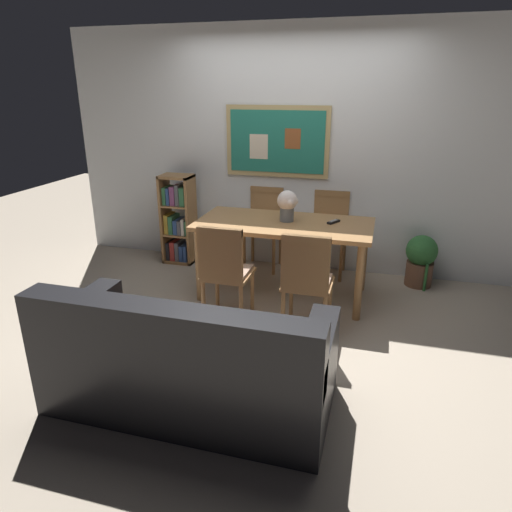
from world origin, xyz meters
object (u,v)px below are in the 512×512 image
at_px(dining_chair_far_right, 329,226).
at_px(dining_chair_near_right, 307,276).
at_px(dining_table, 284,232).
at_px(tv_remote, 334,222).
at_px(dining_chair_near_left, 225,267).
at_px(flower_vase, 287,204).
at_px(potted_ivy, 421,259).
at_px(bookshelf, 179,221).
at_px(dining_chair_far_left, 265,221).
at_px(leather_couch, 187,364).

height_order(dining_chair_far_right, dining_chair_near_right, same).
height_order(dining_table, tv_remote, tv_remote).
xyz_separation_m(dining_chair_near_left, flower_vase, (0.37, 0.77, 0.39)).
bearing_deg(potted_ivy, dining_chair_far_right, 173.35).
xyz_separation_m(dining_chair_far_right, dining_chair_near_left, (-0.70, -1.46, 0.00)).
bearing_deg(dining_chair_near_right, bookshelf, 142.54).
distance_m(dining_chair_near_left, tv_remote, 1.18).
bearing_deg(dining_chair_far_left, bookshelf, -172.03).
distance_m(dining_chair_far_left, flower_vase, 0.89).
height_order(dining_chair_near_right, potted_ivy, dining_chair_near_right).
bearing_deg(dining_chair_near_right, dining_chair_near_left, 178.75).
height_order(dining_chair_far_left, dining_chair_far_right, same).
bearing_deg(dining_chair_near_left, dining_table, 64.03).
distance_m(bookshelf, potted_ivy, 2.72).
xyz_separation_m(potted_ivy, flower_vase, (-1.31, -0.58, 0.64)).
relative_size(flower_vase, tv_remote, 1.87).
bearing_deg(dining_chair_near_right, potted_ivy, 54.44).
xyz_separation_m(dining_chair_far_right, dining_chair_near_right, (0.00, -1.47, 0.00)).
distance_m(dining_chair_far_left, tv_remote, 1.08).
bearing_deg(dining_table, dining_chair_far_left, 117.50).
distance_m(bookshelf, flower_vase, 1.57).
height_order(dining_table, dining_chair_far_left, dining_chair_far_left).
bearing_deg(bookshelf, tv_remote, -14.98).
distance_m(leather_couch, flower_vase, 2.00).
bearing_deg(dining_table, dining_chair_far_right, 64.47).
height_order(dining_chair_far_left, leather_couch, dining_chair_far_left).
height_order(dining_chair_near_left, tv_remote, dining_chair_near_left).
bearing_deg(dining_chair_far_right, dining_chair_near_left, -115.75).
relative_size(dining_chair_far_right, leather_couch, 0.51).
distance_m(dining_chair_near_right, dining_chair_near_left, 0.71).
bearing_deg(dining_chair_far_left, tv_remote, -37.02).
distance_m(potted_ivy, flower_vase, 1.57).
bearing_deg(leather_couch, dining_table, 83.24).
relative_size(leather_couch, bookshelf, 1.74).
relative_size(dining_chair_near_left, potted_ivy, 1.64).
distance_m(dining_chair_far_left, dining_chair_far_right, 0.73).
xyz_separation_m(dining_chair_near_right, potted_ivy, (0.97, 1.36, -0.25)).
xyz_separation_m(dining_chair_far_left, tv_remote, (0.84, -0.63, 0.23)).
height_order(flower_vase, tv_remote, flower_vase).
bearing_deg(potted_ivy, tv_remote, -149.13).
xyz_separation_m(flower_vase, tv_remote, (0.44, 0.06, -0.16)).
height_order(dining_chair_near_left, potted_ivy, dining_chair_near_left).
xyz_separation_m(bookshelf, flower_vase, (1.40, -0.55, 0.44)).
height_order(dining_chair_far_right, leather_couch, dining_chair_far_right).
bearing_deg(dining_table, tv_remote, 12.66).
distance_m(dining_chair_near_left, leather_couch, 1.15).
distance_m(dining_chair_far_right, dining_chair_near_right, 1.47).
bearing_deg(dining_chair_far_left, potted_ivy, -3.81).
bearing_deg(tv_remote, dining_chair_far_right, 99.44).
xyz_separation_m(dining_table, tv_remote, (0.46, 0.10, 0.11)).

